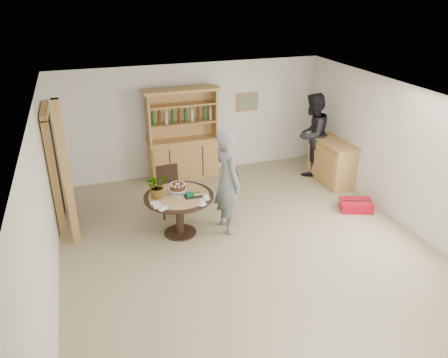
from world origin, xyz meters
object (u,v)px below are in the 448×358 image
hutch (183,149)px  dining_table (179,203)px  dining_chair (169,187)px  teen_boy (228,181)px  adult_person (312,135)px  sideboard (331,161)px  red_suitcase (356,205)px

hutch → dining_table: 2.44m
dining_chair → teen_boy: 1.33m
hutch → adult_person: 2.90m
dining_table → adult_person: size_ratio=0.64×
dining_table → teen_boy: bearing=-6.7°
hutch → dining_chair: 1.66m
sideboard → dining_chair: (-3.70, -0.28, 0.06)m
teen_boy → red_suitcase: teen_boy is taller
sideboard → red_suitcase: 1.43m
red_suitcase → hutch: bearing=157.9°
teen_boy → red_suitcase: 2.74m
sideboard → adult_person: adult_person is taller
hutch → dining_chair: size_ratio=2.16×
hutch → dining_chair: bearing=-113.3°
sideboard → red_suitcase: bearing=-100.0°
dining_table → red_suitcase: size_ratio=1.71×
red_suitcase → teen_boy: bearing=-162.5°
hutch → sideboard: size_ratio=1.62×
dining_table → dining_chair: 0.83m
sideboard → red_suitcase: size_ratio=1.79×
sideboard → dining_chair: 3.71m
teen_boy → adult_person: size_ratio=1.01×
red_suitcase → dining_chair: bearing=-176.5°
sideboard → teen_boy: (-2.84, -1.21, 0.48)m
sideboard → adult_person: bearing=114.8°
hutch → dining_table: bearing=-105.5°
red_suitcase → adult_person: bearing=110.9°
dining_chair → sideboard: bearing=2.4°
hutch → teen_boy: bearing=-85.4°
sideboard → teen_boy: teen_boy is taller
teen_boy → adult_person: teen_boy is taller
sideboard → dining_table: size_ratio=1.05×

